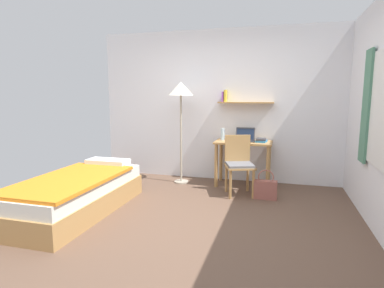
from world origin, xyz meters
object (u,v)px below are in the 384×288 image
(desk_chair, at_px, (239,162))
(standing_lamp, at_px, (181,94))
(bed, at_px, (77,194))
(desk, at_px, (243,151))
(handbag, at_px, (266,189))
(water_bottle, at_px, (223,134))
(laptop, at_px, (245,138))
(book_stack, at_px, (261,140))

(desk_chair, height_order, standing_lamp, standing_lamp)
(desk_chair, distance_m, standing_lamp, 1.50)
(bed, relative_size, standing_lamp, 1.17)
(desk, height_order, handbag, desk)
(desk, bearing_deg, water_bottle, 174.30)
(desk_chair, distance_m, laptop, 0.62)
(laptop, bearing_deg, book_stack, -12.00)
(desk_chair, relative_size, water_bottle, 4.38)
(desk, bearing_deg, laptop, 72.75)
(desk_chair, height_order, handbag, desk_chair)
(desk, height_order, laptop, laptop)
(desk, height_order, book_stack, book_stack)
(desk_chair, distance_m, handbag, 0.55)
(laptop, xyz_separation_m, handbag, (0.39, -0.68, -0.64))
(desk_chair, xyz_separation_m, standing_lamp, (-1.03, 0.37, 1.02))
(bed, distance_m, book_stack, 2.88)
(bed, distance_m, water_bottle, 2.48)
(standing_lamp, bearing_deg, bed, -116.80)
(desk, distance_m, standing_lamp, 1.40)
(desk_chair, height_order, laptop, laptop)
(desk_chair, bearing_deg, standing_lamp, 160.22)
(book_stack, bearing_deg, handbag, -79.26)
(desk_chair, relative_size, laptop, 2.79)
(book_stack, distance_m, handbag, 0.89)
(desk, height_order, water_bottle, water_bottle)
(water_bottle, bearing_deg, desk, -5.70)
(laptop, height_order, water_bottle, laptop)
(bed, xyz_separation_m, desk, (1.89, 1.81, 0.34))
(handbag, bearing_deg, desk_chair, 160.31)
(standing_lamp, height_order, handbag, standing_lamp)
(water_bottle, xyz_separation_m, handbag, (0.76, -0.66, -0.69))
(desk_chair, relative_size, book_stack, 3.86)
(water_bottle, distance_m, handbag, 1.22)
(desk, xyz_separation_m, water_bottle, (-0.35, 0.04, 0.26))
(bed, bearing_deg, water_bottle, 50.12)
(water_bottle, distance_m, book_stack, 0.64)
(desk, distance_m, laptop, 0.22)
(desk_chair, bearing_deg, bed, -144.92)
(laptop, height_order, handbag, laptop)
(bed, xyz_separation_m, desk_chair, (1.89, 1.33, 0.25))
(standing_lamp, height_order, book_stack, standing_lamp)
(desk, relative_size, standing_lamp, 0.54)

